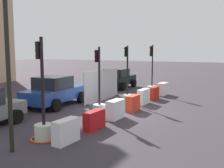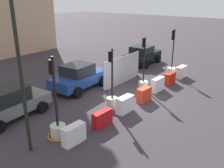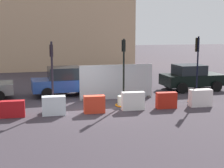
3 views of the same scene
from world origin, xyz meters
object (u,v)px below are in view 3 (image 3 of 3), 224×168
car_blue_estate (67,82)px  construction_barrier_3 (94,104)px  construction_barrier_2 (54,106)px  construction_barrier_6 (200,98)px  traffic_light_2 (124,96)px  construction_barrier_4 (133,101)px  construction_barrier_1 (12,109)px  construction_barrier_5 (166,100)px  traffic_light_1 (53,98)px  car_black_sedan (191,77)px  traffic_light_3 (196,93)px

car_blue_estate → construction_barrier_3: bearing=-80.0°
construction_barrier_2 → construction_barrier_6: 7.45m
traffic_light_2 → construction_barrier_4: (0.21, -0.97, -0.08)m
construction_barrier_1 → construction_barrier_5: (7.45, -0.06, 0.03)m
traffic_light_2 → construction_barrier_1: traffic_light_2 is taller
construction_barrier_2 → construction_barrier_5: bearing=-0.2°
traffic_light_2 → construction_barrier_5: (1.94, -1.04, -0.12)m
traffic_light_1 → construction_barrier_1: 2.09m
construction_barrier_4 → construction_barrier_6: bearing=-1.5°
construction_barrier_4 → construction_barrier_1: bearing=-179.9°
traffic_light_2 → construction_barrier_5: bearing=-28.3°
construction_barrier_2 → construction_barrier_4: bearing=0.7°
construction_barrier_2 → construction_barrier_6: size_ratio=0.94×
traffic_light_1 → construction_barrier_5: bearing=-9.3°
construction_barrier_5 → construction_barrier_6: construction_barrier_6 is taller
traffic_light_2 → construction_barrier_2: 3.79m
construction_barrier_5 → car_blue_estate: 6.36m
construction_barrier_4 → car_black_sedan: size_ratio=0.29×
traffic_light_1 → construction_barrier_6: traffic_light_1 is taller
traffic_light_3 → construction_barrier_3: size_ratio=3.52×
construction_barrier_5 → construction_barrier_3: bearing=-179.2°
traffic_light_1 → car_black_sedan: traffic_light_1 is taller
construction_barrier_6 → car_blue_estate: (-6.36, 4.50, 0.40)m
traffic_light_2 → construction_barrier_4: size_ratio=3.05×
car_black_sedan → traffic_light_1: bearing=-159.1°
construction_barrier_2 → construction_barrier_3: size_ratio=1.08×
construction_barrier_3 → construction_barrier_5: size_ratio=0.97×
car_blue_estate → car_black_sedan: size_ratio=1.08×
construction_barrier_5 → car_black_sedan: (3.59, 4.39, 0.41)m
traffic_light_3 → traffic_light_1: bearing=179.6°
construction_barrier_3 → traffic_light_3: bearing=8.9°
car_black_sedan → car_blue_estate: bearing=179.4°
traffic_light_2 → car_black_sedan: traffic_light_2 is taller
traffic_light_2 → construction_barrier_5: size_ratio=3.32×
construction_barrier_4 → construction_barrier_5: (1.73, -0.07, -0.04)m
traffic_light_3 → construction_barrier_1: size_ratio=3.11×
construction_barrier_4 → car_black_sedan: car_black_sedan is taller
construction_barrier_2 → construction_barrier_1: bearing=178.9°
traffic_light_1 → construction_barrier_1: traffic_light_1 is taller
traffic_light_2 → construction_barrier_3: traffic_light_2 is taller
construction_barrier_3 → construction_barrier_4: 1.97m
car_blue_estate → traffic_light_1: bearing=-106.7°
traffic_light_2 → construction_barrier_6: traffic_light_2 is taller
construction_barrier_3 → car_blue_estate: car_blue_estate is taller
traffic_light_1 → car_blue_estate: size_ratio=0.79×
construction_barrier_1 → construction_barrier_2: construction_barrier_2 is taller
car_blue_estate → car_black_sedan: (8.08, -0.08, -0.02)m
traffic_light_2 → construction_barrier_4: 1.00m
traffic_light_3 → car_blue_estate: 7.52m
traffic_light_3 → construction_barrier_4: bearing=-168.4°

